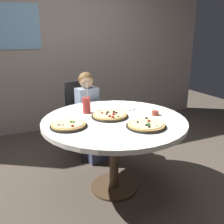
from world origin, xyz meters
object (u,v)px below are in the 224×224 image
Objects in this scene: chair_wooden at (84,114)px; dining_table at (114,127)px; pizza_veggie at (110,115)px; soda_cup at (87,105)px; pizza_cheese at (146,125)px; pizza_pepperoni at (69,125)px; sauce_bowl at (155,113)px; plate_small at (126,108)px; diner_child at (91,121)px.

dining_table is at bearing -88.97° from chair_wooden.
soda_cup is (-0.16, 0.21, 0.06)m from pizza_veggie.
soda_cup reaches higher than pizza_veggie.
pizza_veggie is (-0.00, -0.86, 0.24)m from chair_wooden.
soda_cup is at bearing 128.28° from pizza_veggie.
pizza_cheese reaches higher than dining_table.
pizza_pepperoni is 4.56× the size of sauce_bowl.
sauce_bowl is at bearing -61.96° from plate_small.
soda_cup reaches higher than pizza_cheese.
pizza_cheese is at bearing -136.09° from sauce_bowl.
soda_cup is 4.40× the size of sauce_bowl.
soda_cup is 1.71× the size of plate_small.
soda_cup is (-0.34, 0.58, 0.06)m from pizza_cheese.
pizza_cheese is at bearing -62.68° from dining_table.
pizza_veggie is at bearing -92.63° from diner_child.
diner_child reaches higher than soda_cup.
dining_table is 0.36m from pizza_cheese.
diner_child is at bearing 97.94° from pizza_cheese.
dining_table is at bearing -91.06° from diner_child.
soda_cup is at bearing 123.99° from dining_table.
pizza_veggie is at bearing 163.37° from sauce_bowl.
chair_wooden is 1.08m from pizza_pepperoni.
pizza_veggie is 0.41m from pizza_cheese.
diner_child reaches higher than plate_small.
plate_small is at bearing 21.80° from pizza_pepperoni.
dining_table is 0.76m from diner_child.
diner_child is 0.62m from soda_cup.
diner_child is 1.10m from pizza_cheese.
dining_table is 0.43m from sauce_bowl.
diner_child is 0.95m from pizza_pepperoni.
dining_table is at bearing 5.04° from pizza_pepperoni.
diner_child is at bearing 59.41° from pizza_pepperoni.
pizza_cheese is at bearing -59.46° from soda_cup.
dining_table is 19.30× the size of sauce_bowl.
diner_child is 3.51× the size of soda_cup.
pizza_pepperoni is 0.75m from plate_small.
plate_small is at bearing -64.78° from diner_child.
diner_child reaches higher than dining_table.
soda_cup reaches higher than dining_table.
pizza_veggie is at bearing 13.20° from pizza_pepperoni.
diner_child is at bearing 115.22° from plate_small.
dining_table is 3.91× the size of pizza_cheese.
pizza_veggie reaches higher than sauce_bowl.
pizza_pepperoni is (-0.45, -0.04, 0.10)m from dining_table.
sauce_bowl reaches higher than plate_small.
diner_child is at bearing 87.37° from pizza_veggie.
diner_child is 6.01× the size of plate_small.
sauce_bowl is (0.41, -0.07, 0.10)m from dining_table.
soda_cup is (-0.17, -0.65, 0.30)m from chair_wooden.
chair_wooden is 13.57× the size of sauce_bowl.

